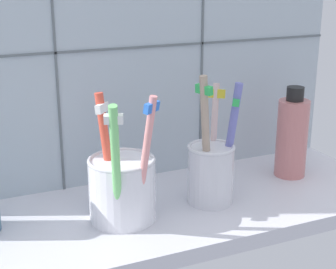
# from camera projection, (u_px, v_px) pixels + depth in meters

# --- Properties ---
(counter_slab) EXTENTS (0.64, 0.22, 0.02)m
(counter_slab) POSITION_uv_depth(u_px,v_px,m) (165.00, 214.00, 0.69)
(counter_slab) COLOR silver
(counter_slab) RESTS_ON ground
(tile_wall_back) EXTENTS (0.64, 0.02, 0.45)m
(tile_wall_back) POSITION_uv_depth(u_px,v_px,m) (130.00, 37.00, 0.72)
(tile_wall_back) COLOR #B2C1CC
(tile_wall_back) RESTS_ON ground
(toothbrush_cup_left) EXTENTS (0.08, 0.11, 0.17)m
(toothbrush_cup_left) POSITION_uv_depth(u_px,v_px,m) (122.00, 186.00, 0.64)
(toothbrush_cup_left) COLOR white
(toothbrush_cup_left) RESTS_ON counter_slab
(toothbrush_cup_right) EXTENTS (0.07, 0.07, 0.17)m
(toothbrush_cup_right) POSITION_uv_depth(u_px,v_px,m) (211.00, 168.00, 0.69)
(toothbrush_cup_right) COLOR silver
(toothbrush_cup_right) RESTS_ON counter_slab
(soap_bottle) EXTENTS (0.05, 0.05, 0.13)m
(soap_bottle) POSITION_uv_depth(u_px,v_px,m) (292.00, 136.00, 0.77)
(soap_bottle) COLOR tan
(soap_bottle) RESTS_ON counter_slab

